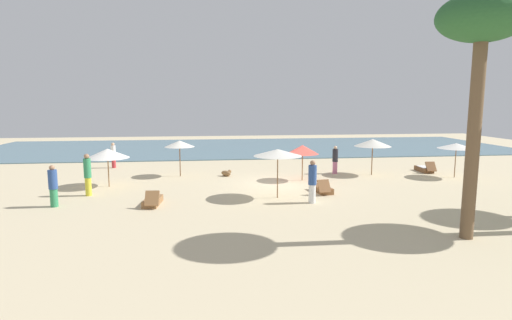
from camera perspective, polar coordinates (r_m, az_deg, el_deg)
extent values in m
plane|color=beige|center=(21.98, 3.67, -3.30)|extent=(60.00, 60.00, 0.00)
cube|color=slate|center=(38.62, -0.96, 1.78)|extent=(48.00, 16.00, 0.06)
cylinder|color=brown|center=(18.66, 2.99, -1.97)|extent=(0.05, 0.05, 2.18)
cone|color=silver|center=(18.51, 3.01, 1.03)|extent=(2.17, 2.17, 0.31)
cylinder|color=olive|center=(22.87, 6.42, -0.44)|extent=(0.06, 0.06, 1.91)
cone|color=#D84C3F|center=(22.77, 6.45, 1.45)|extent=(1.76, 1.76, 0.49)
cylinder|color=brown|center=(24.34, -10.45, 0.15)|extent=(0.06, 0.06, 2.04)
cone|color=silver|center=(24.23, -10.51, 2.23)|extent=(1.72, 1.72, 0.37)
cylinder|color=olive|center=(22.38, -19.71, -1.08)|extent=(0.06, 0.06, 1.91)
cone|color=white|center=(22.27, -19.81, 0.87)|extent=(2.16, 2.16, 0.47)
cylinder|color=brown|center=(26.21, 25.80, -0.10)|extent=(0.05, 0.05, 1.92)
cone|color=white|center=(26.11, 25.92, 1.77)|extent=(2.04, 2.04, 0.30)
cylinder|color=brown|center=(25.34, 15.73, 0.34)|extent=(0.06, 0.06, 2.08)
cone|color=silver|center=(25.24, 15.80, 2.31)|extent=(2.15, 2.15, 0.43)
cube|color=olive|center=(18.16, -14.07, -5.56)|extent=(0.75, 1.55, 0.28)
cube|color=olive|center=(17.41, -14.15, -5.15)|extent=(0.61, 0.45, 0.59)
cube|color=brown|center=(27.67, 22.15, -1.20)|extent=(0.70, 1.54, 0.28)
cube|color=brown|center=(27.05, 22.98, -0.84)|extent=(0.60, 0.49, 0.56)
cube|color=white|center=(27.64, 22.17, -0.89)|extent=(0.58, 1.08, 0.03)
cube|color=brown|center=(20.24, 9.05, -3.99)|extent=(0.80, 1.57, 0.28)
cube|color=brown|center=(19.50, 9.37, -3.58)|extent=(0.62, 0.50, 0.58)
cylinder|color=#D17299|center=(25.35, 10.84, -1.04)|extent=(0.39, 0.39, 0.73)
cylinder|color=#26262D|center=(25.24, 10.88, 0.63)|extent=(0.46, 0.46, 0.76)
sphere|color=beige|center=(25.18, 10.91, 1.70)|extent=(0.21, 0.21, 0.21)
cylinder|color=white|center=(18.01, 7.75, -4.64)|extent=(0.43, 0.43, 0.81)
cylinder|color=#2D4C8C|center=(17.85, 7.80, -2.06)|extent=(0.50, 0.50, 0.84)
sphere|color=#A37556|center=(17.76, 7.84, -0.40)|extent=(0.23, 0.23, 0.23)
cylinder|color=#BF3338|center=(28.57, -19.04, -0.32)|extent=(0.36, 0.36, 0.72)
cylinder|color=white|center=(28.48, -19.11, 1.14)|extent=(0.43, 0.43, 0.75)
sphere|color=tan|center=(28.43, -19.15, 2.07)|extent=(0.20, 0.20, 0.20)
cylinder|color=yellow|center=(20.69, -22.12, -3.43)|extent=(0.39, 0.39, 0.85)
cylinder|color=#338C59|center=(20.54, -22.26, -1.05)|extent=(0.46, 0.46, 0.89)
sphere|color=#A37556|center=(20.47, -22.34, 0.47)|extent=(0.24, 0.24, 0.24)
cylinder|color=#338C59|center=(19.16, -26.10, -4.71)|extent=(0.37, 0.37, 0.76)
cylinder|color=#2D4C8C|center=(19.01, -26.25, -2.43)|extent=(0.44, 0.44, 0.79)
sphere|color=#A37556|center=(18.93, -26.34, -0.96)|extent=(0.21, 0.21, 0.21)
cylinder|color=brown|center=(14.54, 27.81, 2.54)|extent=(0.41, 0.41, 6.39)
ellipsoid|color=#285B2D|center=(14.70, 28.81, 16.90)|extent=(2.69, 2.69, 1.48)
cube|color=olive|center=(24.16, -4.15, -2.20)|extent=(0.44, 0.42, 0.04)
ellipsoid|color=olive|center=(24.14, -4.16, -1.82)|extent=(0.69, 0.67, 0.30)
sphere|color=olive|center=(24.33, -3.66, -1.59)|extent=(0.21, 0.21, 0.21)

